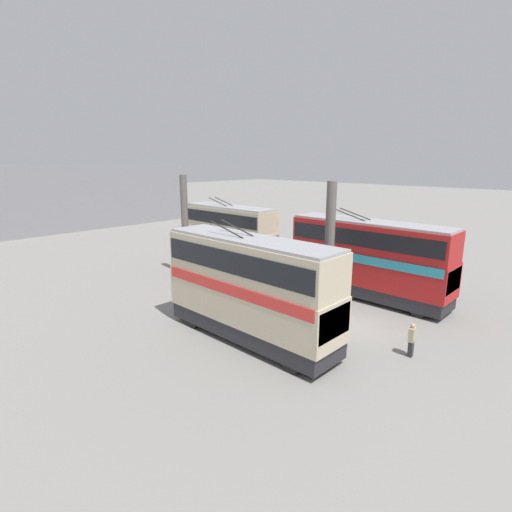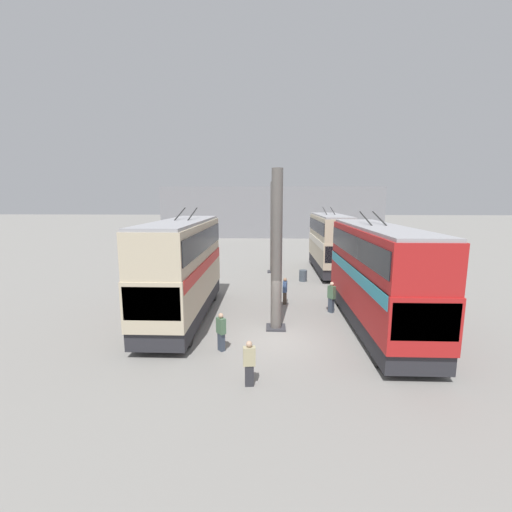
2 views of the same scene
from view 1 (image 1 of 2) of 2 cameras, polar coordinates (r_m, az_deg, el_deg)
The scene contains 12 objects.
ground_plane at distance 22.84m, azimuth 13.09°, elevation -9.75°, with size 240.00×240.00×0.00m, color gray.
depot_back_wall at distance 54.34m, azimuth -26.63°, elevation 7.15°, with size 0.50×36.00×8.27m.
support_column_near at distance 22.39m, azimuth 10.39°, elevation 0.12°, with size 0.96×0.96×7.82m.
support_column_far at distance 31.46m, azimuth -10.09°, elevation 4.02°, with size 0.96×0.96×7.82m.
bus_left_near at distance 26.85m, azimuth 15.79°, elevation 0.16°, with size 10.67×2.54×5.74m.
bus_left_far at distance 34.90m, azimuth -3.73°, elevation 3.60°, with size 9.20×2.54×5.65m.
bus_right_mid at distance 19.64m, azimuth -0.87°, elevation -3.92°, with size 9.88×2.54×5.91m.
person_by_left_row at distance 27.07m, azimuth 9.38°, elevation -3.70°, with size 0.48×0.45×1.78m.
person_aisle_midway at distance 25.98m, azimuth 3.46°, elevation -4.47°, with size 0.45×0.30×1.64m.
person_by_right_row at distance 20.07m, azimuth 12.55°, elevation -10.35°, with size 0.47×0.46×1.67m.
person_aisle_foreground at distance 20.12m, azimuth 21.35°, elevation -11.00°, with size 0.29×0.44×1.63m.
oil_drum at distance 31.21m, azimuth -2.87°, elevation -2.17°, with size 0.64×0.64×0.88m.
Camera 1 is at (-10.43, 18.25, 8.93)m, focal length 28.00 mm.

